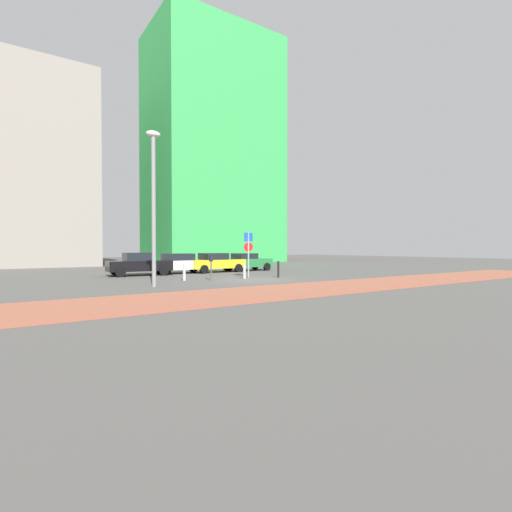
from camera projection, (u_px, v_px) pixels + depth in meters
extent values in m
plane|color=#4C4947|center=(255.00, 280.00, 22.03)|extent=(120.00, 120.00, 0.00)
cube|color=#93513D|center=(326.00, 288.00, 17.14)|extent=(40.00, 3.70, 0.14)
cube|color=black|center=(139.00, 266.00, 25.55)|extent=(4.27, 2.01, 0.69)
cube|color=black|center=(138.00, 257.00, 25.49)|extent=(1.87, 1.73, 0.56)
cylinder|color=black|center=(156.00, 270.00, 27.05)|extent=(0.65, 0.25, 0.64)
cylinder|color=black|center=(164.00, 271.00, 25.52)|extent=(0.65, 0.25, 0.64)
cylinder|color=black|center=(115.00, 271.00, 25.59)|extent=(0.65, 0.25, 0.64)
cylinder|color=black|center=(120.00, 272.00, 24.06)|extent=(0.65, 0.25, 0.64)
cube|color=white|center=(181.00, 265.00, 27.59)|extent=(4.24, 1.82, 0.65)
cube|color=black|center=(178.00, 257.00, 27.45)|extent=(2.03, 1.67, 0.51)
cylinder|color=black|center=(194.00, 268.00, 29.15)|extent=(0.64, 0.22, 0.64)
cylinder|color=black|center=(204.00, 269.00, 27.65)|extent=(0.64, 0.22, 0.64)
cylinder|color=black|center=(158.00, 269.00, 27.54)|extent=(0.64, 0.22, 0.64)
cylinder|color=black|center=(166.00, 270.00, 26.04)|extent=(0.64, 0.22, 0.64)
cube|color=gold|center=(216.00, 264.00, 28.97)|extent=(4.59, 1.92, 0.66)
cube|color=black|center=(214.00, 256.00, 28.81)|extent=(1.99, 1.63, 0.51)
cylinder|color=black|center=(227.00, 267.00, 30.56)|extent=(0.65, 0.26, 0.64)
cylinder|color=black|center=(238.00, 268.00, 29.25)|extent=(0.65, 0.26, 0.64)
cylinder|color=black|center=(193.00, 268.00, 28.70)|extent=(0.65, 0.26, 0.64)
cylinder|color=black|center=(204.00, 269.00, 27.39)|extent=(0.65, 0.26, 0.64)
cube|color=#237238|center=(248.00, 263.00, 31.00)|extent=(4.01, 1.87, 0.67)
cube|color=black|center=(244.00, 256.00, 30.77)|extent=(1.78, 1.62, 0.45)
cylinder|color=black|center=(255.00, 266.00, 32.47)|extent=(0.65, 0.25, 0.64)
cylinder|color=black|center=(267.00, 267.00, 31.14)|extent=(0.65, 0.25, 0.64)
cylinder|color=black|center=(229.00, 267.00, 30.87)|extent=(0.65, 0.25, 0.64)
cylinder|color=black|center=(241.00, 268.00, 29.53)|extent=(0.65, 0.25, 0.64)
cylinder|color=gray|center=(248.00, 255.00, 23.83)|extent=(0.10, 0.10, 2.88)
cube|color=#1447B7|center=(248.00, 237.00, 23.80)|extent=(0.54, 0.19, 0.55)
cylinder|color=red|center=(248.00, 247.00, 23.82)|extent=(0.59, 0.19, 0.60)
cylinder|color=#4C4C51|center=(211.00, 271.00, 21.60)|extent=(0.08, 0.08, 1.11)
cube|color=black|center=(211.00, 259.00, 21.59)|extent=(0.18, 0.14, 0.28)
cylinder|color=gray|center=(154.00, 212.00, 18.01)|extent=(0.20, 0.20, 7.23)
ellipsoid|color=silver|center=(153.00, 134.00, 17.93)|extent=(0.70, 0.36, 0.30)
cylinder|color=#B7B7BC|center=(184.00, 272.00, 21.52)|extent=(0.17, 0.17, 0.98)
cylinder|color=#B7B7BC|center=(244.00, 271.00, 23.01)|extent=(0.16, 0.16, 0.91)
cylinder|color=black|center=(278.00, 269.00, 23.84)|extent=(0.14, 0.14, 1.05)
cube|color=green|center=(213.00, 151.00, 51.47)|extent=(16.61, 12.08, 30.65)
cube|color=gray|center=(35.00, 173.00, 40.57)|extent=(10.78, 14.41, 19.99)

